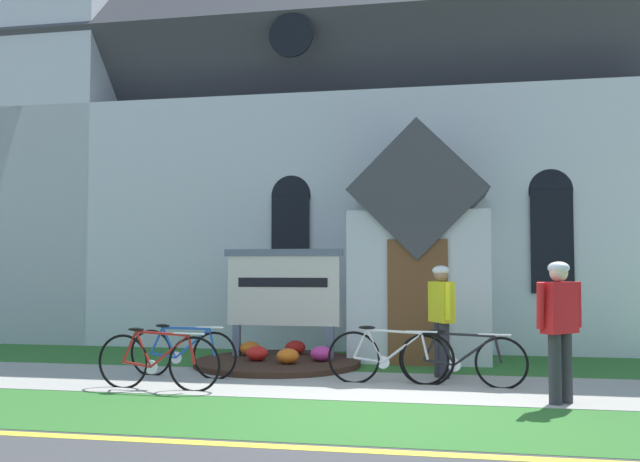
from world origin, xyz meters
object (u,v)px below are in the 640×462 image
Objects in this scene: church_sign at (283,290)px; cyclist_in_orange_jersey at (441,312)px; bicycle_green at (390,357)px; bicycle_blue at (461,359)px; roadside_conifer at (571,128)px; cyclist_in_white_jersey at (560,320)px; bicycle_silver at (158,361)px; bicycle_black at (182,352)px.

church_sign is 1.26× the size of cyclist_in_orange_jersey.
bicycle_green is at bearing -42.10° from church_sign.
bicycle_green is at bearing 179.73° from bicycle_blue.
cyclist_in_orange_jersey is at bearing -113.37° from roadside_conifer.
roadside_conifer reaches higher than cyclist_in_orange_jersey.
church_sign is at bearing 145.59° from cyclist_in_white_jersey.
church_sign is 1.17× the size of bicycle_silver.
cyclist_in_white_jersey is at bearing -11.34° from bicycle_black.
church_sign is 4.96m from cyclist_in_white_jersey.
bicycle_silver is (-3.02, -1.00, 0.00)m from bicycle_green.
bicycle_silver is 12.34m from roadside_conifer.
church_sign is 2.26m from bicycle_black.
cyclist_in_white_jersey reaches higher than bicycle_silver.
roadside_conifer reaches higher than bicycle_black.
cyclist_in_orange_jersey is at bearing 23.50° from bicycle_silver.
bicycle_black is at bearing 93.81° from bicycle_silver.
roadside_conifer is (3.21, 7.42, 4.13)m from cyclist_in_orange_jersey.
cyclist_in_orange_jersey is 0.21× the size of roadside_conifer.
bicycle_black is 3.90m from cyclist_in_orange_jersey.
bicycle_black is at bearing 179.55° from bicycle_green.
bicycle_black is 1.06× the size of cyclist_in_orange_jersey.
bicycle_blue is (4.07, -0.03, -0.00)m from bicycle_black.
bicycle_black is 5.35m from cyclist_in_white_jersey.
roadside_conifer is at bearing 52.48° from bicycle_silver.
cyclist_in_white_jersey is (5.14, -0.02, 0.62)m from bicycle_silver.
bicycle_blue is at bearing -67.07° from cyclist_in_orange_jersey.
cyclist_in_orange_jersey is at bearing 41.34° from bicycle_green.
bicycle_blue is at bearing -110.05° from roadside_conifer.
church_sign is 3.56m from bicycle_blue.
bicycle_black is at bearing -122.58° from church_sign.
bicycle_black is at bearing -170.98° from cyclist_in_orange_jersey.
roadside_conifer is at bearing 46.78° from church_sign.
cyclist_in_orange_jersey is 2.17m from cyclist_in_white_jersey.
bicycle_black is 11.66m from roadside_conifer.
cyclist_in_white_jersey is (1.14, -1.02, 0.63)m from bicycle_blue.
bicycle_blue is 1.05× the size of cyclist_in_orange_jersey.
cyclist_in_white_jersey is (4.09, -2.80, -0.24)m from church_sign.
roadside_conifer is at bearing 48.85° from bicycle_black.
church_sign is at bearing 156.78° from cyclist_in_orange_jersey.
bicycle_green is at bearing -138.66° from cyclist_in_orange_jersey.
bicycle_silver is at bearing -156.50° from cyclist_in_orange_jersey.
cyclist_in_white_jersey reaches higher than cyclist_in_orange_jersey.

